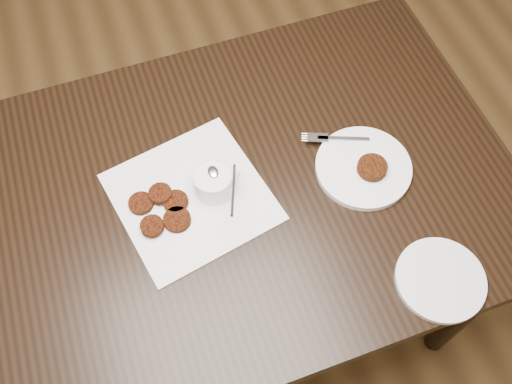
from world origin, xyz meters
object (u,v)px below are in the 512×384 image
napkin (191,197)px  plate_with_patty (364,166)px  table (226,260)px  sauce_ramekin (212,174)px  plate_empty (440,280)px

napkin → plate_with_patty: plate_with_patty is taller
napkin → table: bearing=-10.2°
table → sauce_ramekin: 0.44m
table → sauce_ramekin: (-0.01, 0.01, 0.44)m
sauce_ramekin → plate_empty: sauce_ramekin is taller
sauce_ramekin → plate_empty: bearing=-44.3°
plate_with_patty → plate_empty: 0.29m
plate_empty → plate_with_patty: bearing=96.6°
plate_with_patty → sauce_ramekin: bearing=169.2°
table → plate_with_patty: plate_with_patty is taller
napkin → plate_empty: bearing=-40.3°
table → sauce_ramekin: size_ratio=10.79×
sauce_ramekin → plate_with_patty: (0.32, -0.06, -0.05)m
table → plate_empty: (0.35, -0.34, 0.38)m
sauce_ramekin → napkin: bearing=-178.1°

